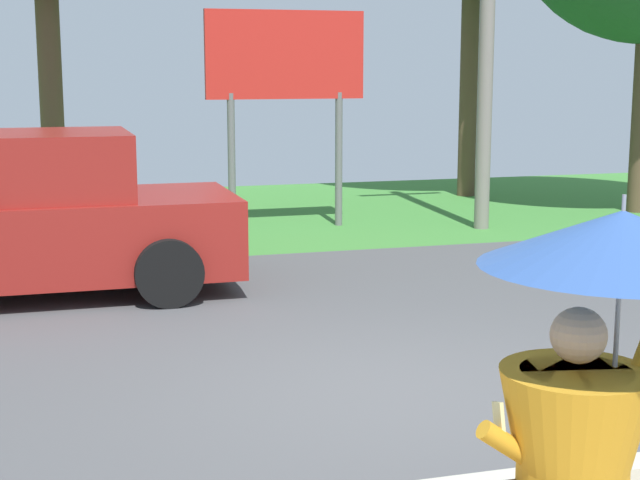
# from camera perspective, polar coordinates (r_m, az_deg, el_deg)

# --- Properties ---
(ground_plane) EXTENTS (40.00, 22.00, 0.20)m
(ground_plane) POSITION_cam_1_polar(r_m,az_deg,el_deg) (10.78, -0.84, -4.17)
(ground_plane) COLOR #4C4C4F
(monk_pedestrian) EXTENTS (1.12, 1.10, 2.13)m
(monk_pedestrian) POSITION_cam_1_polar(r_m,az_deg,el_deg) (4.05, 15.18, -11.44)
(monk_pedestrian) COLOR orange
(monk_pedestrian) RESTS_ON ground_plane
(pickup_truck) EXTENTS (5.20, 2.28, 1.88)m
(pickup_truck) POSITION_cam_1_polar(r_m,az_deg,el_deg) (11.65, -17.74, 1.03)
(pickup_truck) COLOR maroon
(pickup_truck) RESTS_ON ground_plane
(roadside_billboard) EXTENTS (2.60, 0.12, 3.50)m
(roadside_billboard) POSITION_cam_1_polar(r_m,az_deg,el_deg) (15.83, -2.03, 9.87)
(roadside_billboard) COLOR slate
(roadside_billboard) RESTS_ON ground_plane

